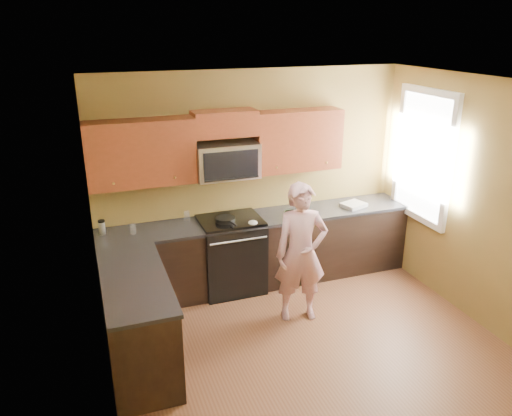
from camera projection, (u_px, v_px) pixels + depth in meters
name	position (u px, v px, depth m)	size (l,w,h in m)	color
floor	(318.00, 358.00, 5.10)	(4.00, 4.00, 0.00)	brown
ceiling	(331.00, 87.00, 4.16)	(4.00, 4.00, 0.00)	white
wall_back	(252.00, 177.00, 6.40)	(4.00, 4.00, 0.00)	brown
wall_front	(484.00, 367.00, 2.87)	(4.00, 4.00, 0.00)	brown
wall_left	(99.00, 270.00, 4.00)	(4.00, 4.00, 0.00)	brown
wall_right	(494.00, 210.00, 5.27)	(4.00, 4.00, 0.00)	brown
cabinet_back_run	(260.00, 251.00, 6.45)	(4.00, 0.60, 0.88)	black
cabinet_left_run	(137.00, 321.00, 4.94)	(0.60, 1.60, 0.88)	black
countertop_back	(260.00, 218.00, 6.28)	(4.00, 0.62, 0.04)	black
countertop_left	(134.00, 280.00, 4.78)	(0.62, 1.60, 0.04)	black
stove	(231.00, 254.00, 6.29)	(0.76, 0.65, 0.95)	black
microwave	(227.00, 177.00, 6.06)	(0.76, 0.40, 0.42)	silver
upper_cab_left	(143.00, 185.00, 5.77)	(1.22, 0.33, 0.75)	maroon
upper_cab_right	(296.00, 169.00, 6.39)	(1.12, 0.33, 0.75)	maroon
upper_cab_over_mw	(225.00, 123.00, 5.86)	(0.76, 0.33, 0.30)	maroon
window	(424.00, 156.00, 6.22)	(0.06, 1.06, 1.66)	white
woman	(301.00, 253.00, 5.55)	(0.59, 0.39, 1.61)	#CA657B
frying_pan	(225.00, 221.00, 6.05)	(0.24, 0.42, 0.05)	black
butter_tub	(289.00, 217.00, 6.28)	(0.13, 0.13, 0.09)	gold
toast_slice	(297.00, 214.00, 6.34)	(0.11, 0.11, 0.01)	#B27F47
napkin_a	(253.00, 223.00, 6.00)	(0.11, 0.12, 0.06)	silver
napkin_b	(291.00, 213.00, 6.32)	(0.12, 0.13, 0.07)	silver
dish_towel	(353.00, 205.00, 6.61)	(0.30, 0.24, 0.05)	silver
travel_mug	(103.00, 234.00, 5.76)	(0.08, 0.08, 0.17)	silver
glass_a	(133.00, 229.00, 5.75)	(0.07, 0.07, 0.12)	silver
glass_b	(187.00, 216.00, 6.14)	(0.07, 0.07, 0.12)	silver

